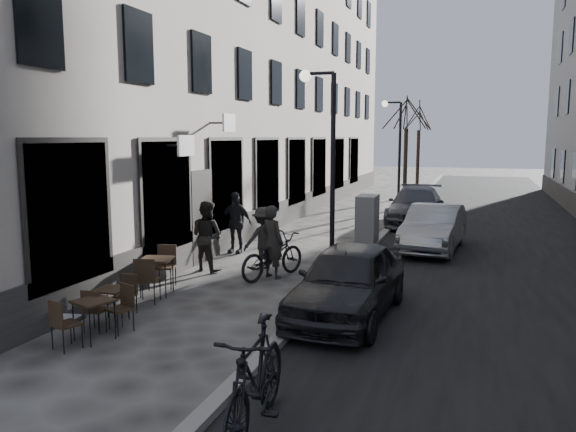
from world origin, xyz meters
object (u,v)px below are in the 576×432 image
Objects in this scene: sign_board at (65,300)px; tree_near at (407,113)px; car_near at (348,281)px; bicycle at (272,256)px; pedestrian_far at (235,223)px; car_far at (416,206)px; pedestrian_near at (207,236)px; tree_far at (419,117)px; streetlamp_far at (396,145)px; bistro_set_b at (111,302)px; bistro_set_c at (157,272)px; pedestrian_mid at (263,238)px; moped at (255,379)px; utility_cabinet at (367,221)px; car_mid at (434,228)px; streetlamp_near at (326,152)px; bistro_set_a at (94,316)px.

tree_near is at bearing 74.67° from sign_board.
bicycle is at bearing 138.68° from car_near.
pedestrian_far is 0.36× the size of car_far.
tree_far is at bearing -84.28° from pedestrian_near.
streetlamp_far is at bearing -72.59° from bicycle.
streetlamp_far is at bearing 76.06° from bistro_set_b.
sign_board is at bearing -119.54° from bistro_set_c.
tree_near is 15.86m from pedestrian_near.
pedestrian_near is 2.35m from pedestrian_far.
streetlamp_far is 10.55m from pedestrian_far.
tree_far is at bearing 79.52° from bistro_set_b.
pedestrian_mid is (1.34, 0.63, -0.09)m from pedestrian_near.
pedestrian_far is (-0.43, 6.72, 0.52)m from bistro_set_b.
pedestrian_near is (0.65, 4.64, 0.49)m from sign_board.
bistro_set_c is 0.76× the size of moped.
pedestrian_far is at bearing -109.41° from streetlamp_far.
bistro_set_b is at bearing 12.99° from sign_board.
streetlamp_far is 3.45m from car_far.
pedestrian_near is (0.03, 2.42, 0.42)m from bistro_set_c.
bicycle is (-1.48, -4.79, -0.27)m from utility_cabinet.
utility_cabinet is at bearing -88.61° from streetlamp_far.
tree_near is 11.12m from utility_cabinet.
bistro_set_c is 2.97m from bicycle.
streetlamp_far reaches higher than utility_cabinet.
car_mid is (2.08, 0.08, -0.12)m from utility_cabinet.
tree_near is at bearing 88.04° from moped.
streetlamp_far is at bearing -90.29° from pedestrian_near.
streetlamp_far is at bearing -90.46° from tree_far.
pedestrian_far is at bearing -148.39° from utility_cabinet.
bistro_set_c is 0.81× the size of bicycle.
pedestrian_mid is at bearing -99.21° from streetlamp_far.
pedestrian_far is (-3.61, -2.29, 0.11)m from utility_cabinet.
tree_near reaches higher than pedestrian_near.
tree_far is at bearing 82.38° from pedestrian_far.
pedestrian_far is at bearing -26.10° from bicycle.
bistro_set_a is (-2.71, -5.32, -2.72)m from streetlamp_near.
bistro_set_c is at bearing 118.81° from bistro_set_a.
car_near is (4.60, -4.89, -0.21)m from pedestrian_far.
tree_far is 1.34× the size of car_mid.
bistro_set_b is 0.82× the size of utility_cabinet.
car_near is (3.03, -3.18, -0.12)m from pedestrian_mid.
pedestrian_far reaches higher than bistro_set_c.
tree_near and tree_far have the same top height.
streetlamp_near is at bearing -90.20° from tree_far.
pedestrian_near is 0.36× the size of car_far.
pedestrian_far is (-0.23, 2.34, 0.00)m from pedestrian_near.
car_mid is 0.84× the size of car_far.
car_mid is at bearing -78.06° from tree_near.
car_far is 17.15m from moped.
bistro_set_c is at bearing -97.99° from tree_far.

